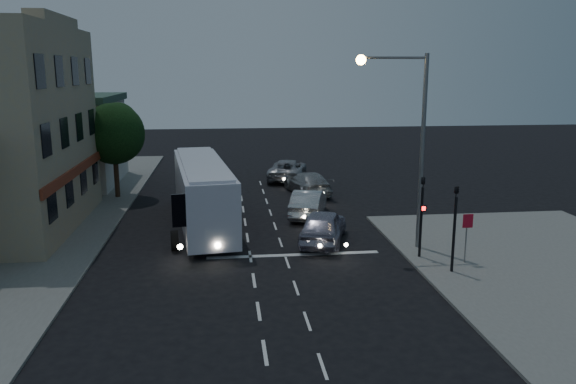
{
  "coord_description": "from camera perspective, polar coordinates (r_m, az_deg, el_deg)",
  "views": [
    {
      "loc": [
        -1.09,
        -22.57,
        8.39
      ],
      "look_at": [
        2.16,
        5.62,
        2.2
      ],
      "focal_mm": 35.0,
      "sensor_mm": 36.0,
      "label": 1
    }
  ],
  "objects": [
    {
      "name": "ground",
      "position": [
        24.1,
        -3.62,
        -8.09
      ],
      "size": [
        120.0,
        120.0,
        0.0
      ],
      "primitive_type": "plane",
      "color": "black"
    },
    {
      "name": "sidewalk_far",
      "position": [
        33.85,
        -26.99,
        -3.31
      ],
      "size": [
        12.0,
        50.0,
        0.12
      ],
      "primitive_type": "cube",
      "color": "slate",
      "rests_on": "ground"
    },
    {
      "name": "road_markings",
      "position": [
        27.3,
        -1.28,
        -5.58
      ],
      "size": [
        8.0,
        30.55,
        0.01
      ],
      "color": "silver",
      "rests_on": "ground"
    },
    {
      "name": "tour_bus",
      "position": [
        30.7,
        -8.67,
        0.05
      ],
      "size": [
        3.85,
        11.98,
        3.61
      ],
      "rotation": [
        0.0,
        0.0,
        0.12
      ],
      "color": "silver",
      "rests_on": "ground"
    },
    {
      "name": "car_suv",
      "position": [
        27.85,
        3.6,
        -3.47
      ],
      "size": [
        3.36,
        5.25,
        1.66
      ],
      "primitive_type": "imported",
      "rotation": [
        0.0,
        0.0,
        2.83
      ],
      "color": "#9592A8",
      "rests_on": "ground"
    },
    {
      "name": "car_sedan_a",
      "position": [
        32.73,
        2.08,
        -1.13
      ],
      "size": [
        2.92,
        5.06,
        1.58
      ],
      "primitive_type": "imported",
      "rotation": [
        0.0,
        0.0,
        2.86
      ],
      "color": "silver",
      "rests_on": "ground"
    },
    {
      "name": "car_sedan_b",
      "position": [
        38.52,
        2.02,
        0.89
      ],
      "size": [
        3.06,
        5.6,
        1.54
      ],
      "primitive_type": "imported",
      "rotation": [
        0.0,
        0.0,
        3.32
      ],
      "color": "#9F9F9F",
      "rests_on": "ground"
    },
    {
      "name": "car_sedan_c",
      "position": [
        43.59,
        -0.05,
        2.27
      ],
      "size": [
        3.81,
        6.15,
        1.59
      ],
      "primitive_type": "imported",
      "rotation": [
        0.0,
        0.0,
        2.92
      ],
      "color": "#95969B",
      "rests_on": "ground"
    },
    {
      "name": "traffic_signal_main",
      "position": [
        25.62,
        13.45,
        -1.52
      ],
      "size": [
        0.25,
        0.35,
        4.1
      ],
      "color": "black",
      "rests_on": "sidewalk_near"
    },
    {
      "name": "traffic_signal_side",
      "position": [
        24.09,
        16.6,
        -2.57
      ],
      "size": [
        0.18,
        0.15,
        4.1
      ],
      "color": "black",
      "rests_on": "sidewalk_near"
    },
    {
      "name": "regulatory_sign",
      "position": [
        25.55,
        17.72,
        -3.72
      ],
      "size": [
        0.45,
        0.12,
        2.2
      ],
      "color": "slate",
      "rests_on": "sidewalk_near"
    },
    {
      "name": "streetlight",
      "position": [
        26.3,
        12.23,
        6.23
      ],
      "size": [
        3.32,
        0.44,
        9.0
      ],
      "color": "slate",
      "rests_on": "sidewalk_near"
    },
    {
      "name": "low_building_north",
      "position": [
        44.62,
        -22.77,
        4.92
      ],
      "size": [
        9.4,
        9.4,
        6.5
      ],
      "color": "#BAB4AB",
      "rests_on": "sidewalk_far"
    },
    {
      "name": "street_tree",
      "position": [
        38.46,
        -17.3,
        5.95
      ],
      "size": [
        4.0,
        4.0,
        6.2
      ],
      "color": "black",
      "rests_on": "sidewalk_far"
    }
  ]
}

